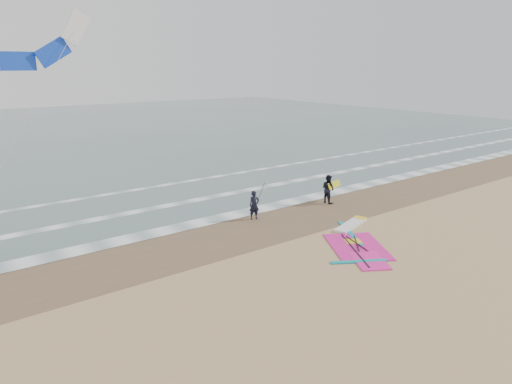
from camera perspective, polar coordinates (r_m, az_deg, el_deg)
ground at (r=19.34m, az=10.92°, el=-9.12°), size 120.00×120.00×0.00m
sea_water at (r=61.63m, az=-24.19°, el=6.73°), size 120.00×80.00×0.02m
wet_sand_band at (r=23.45m, az=0.07°, el=-4.35°), size 120.00×5.00×0.01m
foam_waterline at (r=26.95m, az=-5.59°, el=-1.70°), size 120.00×9.15×0.02m
windsurf_rig at (r=22.10m, az=12.44°, el=-5.91°), size 5.69×5.39×0.14m
person_standing at (r=24.34m, az=-0.21°, el=-1.66°), size 0.64×0.50×1.57m
person_walking at (r=27.60m, az=9.00°, el=0.39°), size 0.67×0.85×1.72m
held_pole at (r=24.41m, az=0.35°, el=-0.72°), size 0.17×0.86×1.82m
carried_kiteboard at (r=27.76m, az=9.75°, el=0.93°), size 1.30×0.51×0.39m
surf_kite at (r=24.01m, az=-27.88°, el=16.10°), size 6.91×2.70×9.57m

